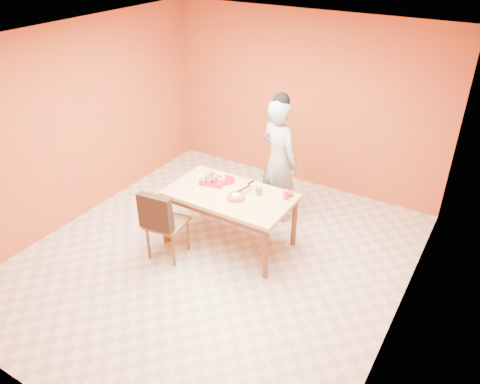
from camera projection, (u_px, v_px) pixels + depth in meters
The scene contains 17 objects.
floor at pixel (215, 258), 6.01m from camera, with size 5.00×5.00×0.00m, color beige.
ceiling at pixel (208, 43), 4.65m from camera, with size 5.00×5.00×0.00m, color white.
wall_back at pixel (303, 102), 7.18m from camera, with size 4.50×4.50×0.00m, color #C8462E.
wall_left at pixel (75, 125), 6.34m from camera, with size 5.00×5.00×0.00m, color #C8462E.
wall_right at pixel (413, 221), 4.32m from camera, with size 5.00×5.00×0.00m, color #C8462E.
dining_table at pixel (230, 200), 5.97m from camera, with size 1.60×0.90×0.76m.
dining_chair at pixel (166, 222), 5.81m from camera, with size 0.51×0.58×0.99m.
pastry_pile at pixel (214, 177), 6.16m from camera, with size 0.28×0.28×0.09m, color tan, non-canonical shape.
person at pixel (279, 160), 6.46m from camera, with size 0.65×0.42×1.77m, color #99999C.
pastry_platter at pixel (214, 181), 6.19m from camera, with size 0.31×0.31×0.02m, color maroon.
red_dinner_plate at pixel (225, 180), 6.21m from camera, with size 0.26×0.26×0.02m, color maroon.
white_cake_plate at pixel (236, 199), 5.79m from camera, with size 0.28×0.28×0.01m, color silver.
sponge_cake at pixel (236, 197), 5.78m from camera, with size 0.23×0.23×0.05m, color orange.
cake_server at pixel (244, 189), 5.89m from camera, with size 0.04×0.23×0.01m, color white.
egg_ornament at pixel (259, 190), 5.88m from camera, with size 0.10×0.08×0.13m, color olive.
magenta_glass at pixel (286, 194), 5.79m from camera, with size 0.08×0.08×0.11m, color #D41F72.
checker_tin at pixel (289, 194), 5.88m from camera, with size 0.10×0.10×0.03m, color #39190F.
Camera 1 is at (2.75, -3.91, 3.75)m, focal length 35.00 mm.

